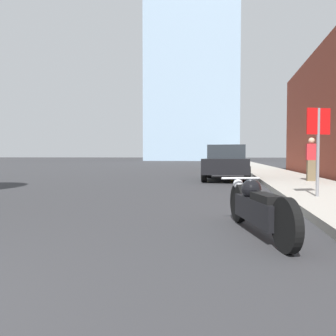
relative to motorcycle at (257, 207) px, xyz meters
name	(u,v)px	position (x,y,z in m)	size (l,w,h in m)	color
sidewalk	(248,164)	(2.28, 36.26, -0.30)	(2.64, 240.00, 0.15)	#9E998E
motorcycle	(257,207)	(0.00, 0.00, 0.00)	(0.87, 2.30, 0.75)	black
parked_car_black	(227,162)	(-0.37, 10.18, 0.42)	(2.07, 4.43, 1.55)	black
parked_car_yellow	(227,159)	(-0.34, 22.50, 0.45)	(2.23, 4.67, 1.63)	gold
parked_car_red	(228,158)	(-0.10, 34.32, 0.46)	(1.91, 3.85, 1.71)	red
parked_car_blue	(226,157)	(-0.26, 44.97, 0.50)	(1.90, 4.41, 1.78)	#1E3899
parked_car_green	(227,157)	(-0.13, 56.64, 0.50)	(2.13, 4.61, 1.77)	#1E6B33
stop_sign	(318,136)	(1.65, 3.32, 1.16)	(0.57, 0.26, 2.02)	slate
pedestrian	(311,159)	(2.72, 8.26, 0.59)	(0.36, 0.23, 1.61)	brown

